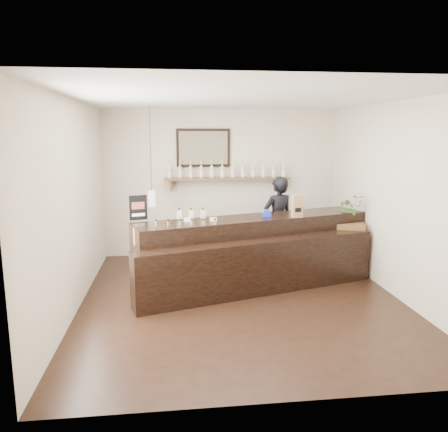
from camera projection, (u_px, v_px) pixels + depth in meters
The scene contains 10 objects.
ground at pixel (241, 299), 6.29m from camera, with size 5.00×5.00×0.00m, color black.
room_shell at pixel (242, 181), 5.98m from camera, with size 5.00×5.00×5.00m.
back_wall_decor at pixel (214, 165), 8.27m from camera, with size 2.66×0.96×1.69m.
counter at pixel (255, 254), 6.78m from camera, with size 3.82×2.08×1.23m.
promo_sign at pixel (138, 208), 6.56m from camera, with size 0.26×0.09×0.37m.
paper_bag at pixel (297, 206), 6.78m from camera, with size 0.17×0.13×0.35m.
tape_dispenser at pixel (266, 214), 6.83m from camera, with size 0.15×0.06×0.12m.
side_cabinet at pixel (348, 247), 7.40m from camera, with size 0.62×0.72×0.89m.
potted_plant at pixel (351, 208), 7.27m from camera, with size 0.41×0.36×0.46m, color #3D6B2B.
shopkeeper at pixel (278, 216), 7.74m from camera, with size 0.66×0.43×1.82m, color black.
Camera 1 is at (-0.94, -5.89, 2.32)m, focal length 35.00 mm.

